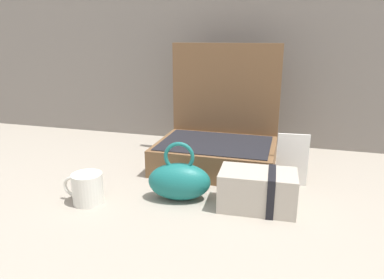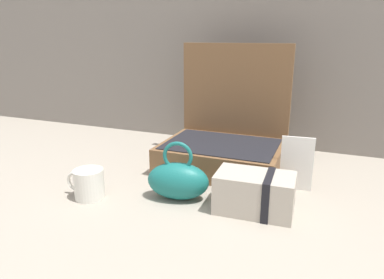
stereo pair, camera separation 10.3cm
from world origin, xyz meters
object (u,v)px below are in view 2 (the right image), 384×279
(coffee_mug, at_px, (88,184))
(info_card_left, at_px, (297,164))
(teal_pouch_handbag, at_px, (178,180))
(cream_toiletry_bag, at_px, (256,193))
(open_suitcase, at_px, (225,142))

(coffee_mug, bearing_deg, info_card_left, 27.18)
(teal_pouch_handbag, height_order, cream_toiletry_bag, teal_pouch_handbag)
(cream_toiletry_bag, relative_size, coffee_mug, 1.74)
(cream_toiletry_bag, bearing_deg, info_card_left, 65.53)
(teal_pouch_handbag, relative_size, info_card_left, 1.15)
(teal_pouch_handbag, bearing_deg, open_suitcase, 81.04)
(teal_pouch_handbag, distance_m, cream_toiletry_bag, 0.23)
(teal_pouch_handbag, xyz_separation_m, coffee_mug, (-0.25, -0.09, -0.01))
(info_card_left, bearing_deg, open_suitcase, 151.00)
(info_card_left, bearing_deg, cream_toiletry_bag, -119.36)
(teal_pouch_handbag, bearing_deg, cream_toiletry_bag, 1.66)
(teal_pouch_handbag, height_order, coffee_mug, teal_pouch_handbag)
(cream_toiletry_bag, height_order, coffee_mug, cream_toiletry_bag)
(open_suitcase, relative_size, cream_toiletry_bag, 2.04)
(open_suitcase, height_order, coffee_mug, open_suitcase)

